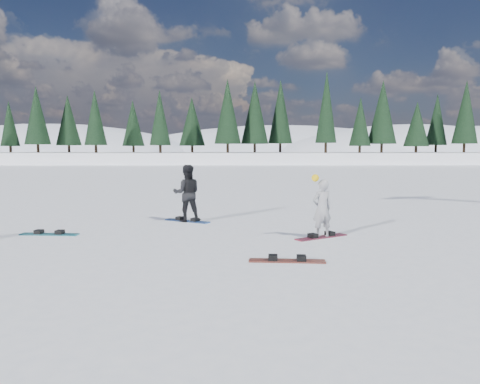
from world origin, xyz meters
name	(u,v)px	position (x,y,z in m)	size (l,w,h in m)	color
ground	(273,241)	(0.00, 0.00, 0.00)	(420.00, 420.00, 0.00)	white
alpine_backdrop	(208,185)	(-11.72, 189.18, -13.98)	(412.50, 227.00, 53.20)	white
snowboarder_woman	(322,208)	(1.23, 0.37, 0.74)	(0.62, 0.51, 1.59)	#A4A4A9
snowboarder_man	(187,193)	(-2.37, 2.98, 0.87)	(0.84, 0.66, 1.73)	black
snowboard_woman	(321,237)	(1.24, 0.37, 0.01)	(1.50, 0.28, 0.03)	maroon
snowboard_man	(187,221)	(-2.37, 2.98, 0.01)	(1.50, 0.28, 0.03)	#1D4A9F
snowboard_loose_b	(287,261)	(0.09, -2.07, 0.01)	(1.50, 0.28, 0.03)	maroon
snowboard_loose_c	(49,234)	(-5.71, 0.84, 0.01)	(1.50, 0.28, 0.03)	teal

